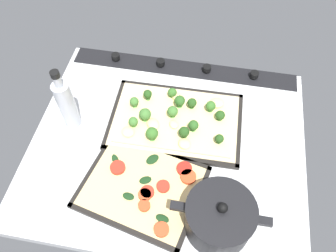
# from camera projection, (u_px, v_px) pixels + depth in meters

# --- Properties ---
(ground_plane) EXTENTS (0.78, 0.66, 0.03)m
(ground_plane) POSITION_uv_depth(u_px,v_px,m) (168.00, 145.00, 0.99)
(ground_plane) COLOR silver
(stove_control_panel) EXTENTS (0.74, 0.07, 0.03)m
(stove_control_panel) POSITION_uv_depth(u_px,v_px,m) (183.00, 68.00, 1.14)
(stove_control_panel) COLOR black
(stove_control_panel) RESTS_ON ground_plane
(baking_tray_front) EXTENTS (0.39, 0.27, 0.01)m
(baking_tray_front) POSITION_uv_depth(u_px,v_px,m) (175.00, 122.00, 1.02)
(baking_tray_front) COLOR black
(baking_tray_front) RESTS_ON ground_plane
(broccoli_pizza) EXTENTS (0.37, 0.24, 0.06)m
(broccoli_pizza) POSITION_uv_depth(u_px,v_px,m) (175.00, 119.00, 1.00)
(broccoli_pizza) COLOR beige
(broccoli_pizza) RESTS_ON baking_tray_front
(baking_tray_back) EXTENTS (0.35, 0.31, 0.01)m
(baking_tray_back) POSITION_uv_depth(u_px,v_px,m) (142.00, 187.00, 0.90)
(baking_tray_back) COLOR black
(baking_tray_back) RESTS_ON ground_plane
(veggie_pizza_back) EXTENTS (0.32, 0.28, 0.02)m
(veggie_pizza_back) POSITION_uv_depth(u_px,v_px,m) (145.00, 186.00, 0.89)
(veggie_pizza_back) COLOR #DEBE7B
(veggie_pizza_back) RESTS_ON baking_tray_back
(cooking_pot) EXTENTS (0.23, 0.17, 0.12)m
(cooking_pot) POSITION_uv_depth(u_px,v_px,m) (219.00, 217.00, 0.80)
(cooking_pot) COLOR black
(cooking_pot) RESTS_ON ground_plane
(oil_bottle) EXTENTS (0.05, 0.05, 0.22)m
(oil_bottle) POSITION_uv_depth(u_px,v_px,m) (66.00, 104.00, 0.95)
(oil_bottle) COLOR #B7BCC6
(oil_bottle) RESTS_ON ground_plane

